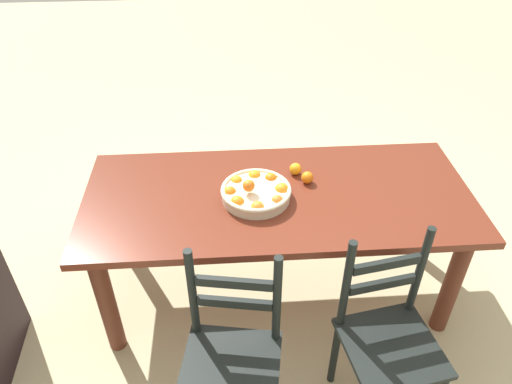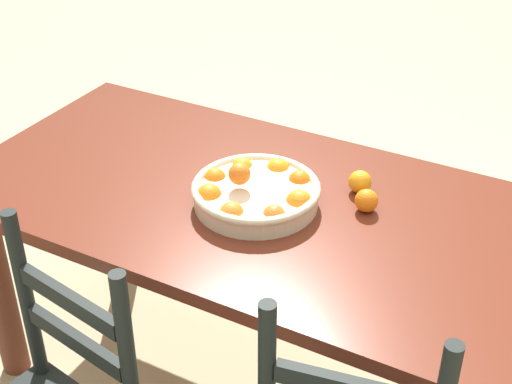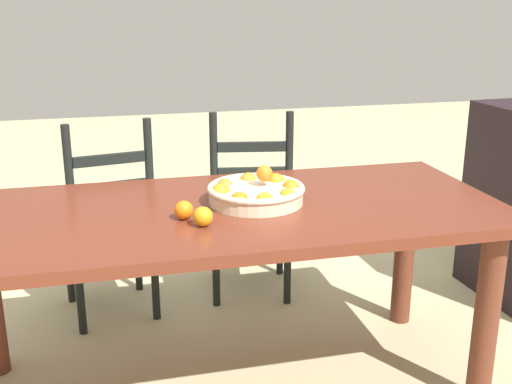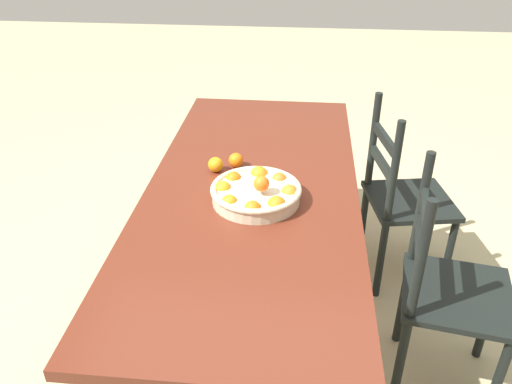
{
  "view_description": "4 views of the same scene",
  "coord_description": "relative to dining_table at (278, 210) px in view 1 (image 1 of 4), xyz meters",
  "views": [
    {
      "loc": [
        0.25,
        1.93,
        2.24
      ],
      "look_at": [
        0.12,
        0.03,
        0.77
      ],
      "focal_mm": 33.97,
      "sensor_mm": 36.0,
      "label": 1
    },
    {
      "loc": [
        -0.7,
        1.53,
        1.85
      ],
      "look_at": [
        0.12,
        0.03,
        0.77
      ],
      "focal_mm": 52.4,
      "sensor_mm": 36.0,
      "label": 2
    },
    {
      "loc": [
        -0.4,
        -2.07,
        1.44
      ],
      "look_at": [
        0.12,
        0.03,
        0.77
      ],
      "focal_mm": 44.18,
      "sensor_mm": 36.0,
      "label": 3
    },
    {
      "loc": [
        1.82,
        0.19,
        1.78
      ],
      "look_at": [
        0.12,
        0.03,
        0.77
      ],
      "focal_mm": 36.22,
      "sensor_mm": 36.0,
      "label": 4
    }
  ],
  "objects": [
    {
      "name": "dining_table",
      "position": [
        0.0,
        0.0,
        0.0
      ],
      "size": [
        1.97,
        0.86,
        0.73
      ],
      "color": "#602819",
      "rests_on": "ground"
    },
    {
      "name": "fruit_bowl",
      "position": [
        0.12,
        0.03,
        0.15
      ],
      "size": [
        0.35,
        0.35,
        0.13
      ],
      "color": "beige",
      "rests_on": "dining_table"
    },
    {
      "name": "chair_near_window",
      "position": [
        0.27,
        0.77,
        -0.17
      ],
      "size": [
        0.46,
        0.46,
        0.95
      ],
      "rotation": [
        0.0,
        0.0,
        2.97
      ],
      "color": "black",
      "rests_on": "ground"
    },
    {
      "name": "orange_loose_1",
      "position": [
        -0.11,
        -0.17,
        0.14
      ],
      "size": [
        0.06,
        0.06,
        0.06
      ],
      "primitive_type": "sphere",
      "color": "orange",
      "rests_on": "dining_table"
    },
    {
      "name": "chair_by_cabinet",
      "position": [
        -0.41,
        0.7,
        -0.17
      ],
      "size": [
        0.46,
        0.46,
        0.95
      ],
      "rotation": [
        0.0,
        0.0,
        3.32
      ],
      "color": "black",
      "rests_on": "ground"
    },
    {
      "name": "ground_plane",
      "position": [
        0.0,
        0.0,
        -0.62
      ],
      "size": [
        12.0,
        12.0,
        0.0
      ],
      "primitive_type": "plane",
      "color": "#BBB185"
    },
    {
      "name": "orange_loose_0",
      "position": [
        -0.16,
        -0.09,
        0.14
      ],
      "size": [
        0.06,
        0.06,
        0.06
      ],
      "primitive_type": "sphere",
      "color": "orange",
      "rests_on": "dining_table"
    }
  ]
}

